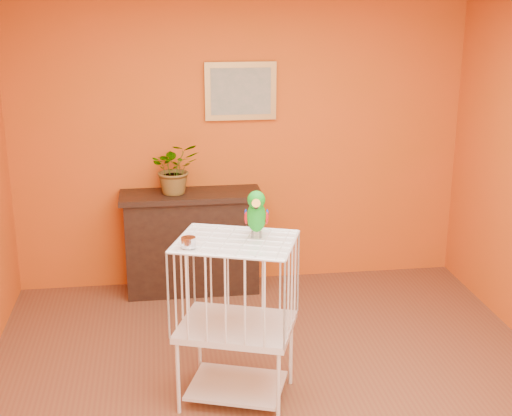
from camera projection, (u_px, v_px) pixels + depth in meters
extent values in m
plane|color=brown|center=(284.00, 412.00, 4.55)|extent=(4.50, 4.50, 0.00)
plane|color=#CB4A13|center=(241.00, 142.00, 6.30)|extent=(4.00, 0.00, 4.00)
cube|color=black|center=(192.00, 245.00, 6.29)|extent=(1.15, 0.38, 0.86)
cube|color=black|center=(191.00, 195.00, 6.16)|extent=(1.22, 0.44, 0.05)
cube|color=black|center=(193.00, 251.00, 6.13)|extent=(0.80, 0.02, 0.43)
cube|color=maroon|center=(165.00, 258.00, 6.24)|extent=(0.05, 0.17, 0.27)
cube|color=#334522|center=(174.00, 258.00, 6.25)|extent=(0.05, 0.17, 0.27)
cube|color=maroon|center=(184.00, 257.00, 6.26)|extent=(0.05, 0.17, 0.27)
cube|color=#334522|center=(195.00, 257.00, 6.28)|extent=(0.05, 0.17, 0.27)
cube|color=maroon|center=(206.00, 256.00, 6.29)|extent=(0.05, 0.17, 0.27)
imported|color=#26722D|center=(175.00, 174.00, 6.07)|extent=(0.46, 0.50, 0.35)
cube|color=#AA7C3C|center=(241.00, 91.00, 6.14)|extent=(0.62, 0.03, 0.50)
cube|color=gray|center=(241.00, 91.00, 6.12)|extent=(0.52, 0.01, 0.40)
cube|color=silver|center=(237.00, 386.00, 4.69)|extent=(0.73, 0.64, 0.02)
cube|color=silver|center=(236.00, 327.00, 4.57)|extent=(0.85, 0.75, 0.04)
cube|color=silver|center=(235.00, 242.00, 4.40)|extent=(0.85, 0.75, 0.01)
cylinder|color=silver|center=(178.00, 378.00, 4.48)|extent=(0.03, 0.03, 0.49)
cylinder|color=silver|center=(278.00, 389.00, 4.35)|extent=(0.03, 0.03, 0.49)
cylinder|color=silver|center=(200.00, 342.00, 4.94)|extent=(0.03, 0.03, 0.49)
cylinder|color=silver|center=(291.00, 351.00, 4.81)|extent=(0.03, 0.03, 0.49)
cylinder|color=silver|center=(189.00, 242.00, 4.27)|extent=(0.09, 0.09, 0.06)
cylinder|color=#59544C|center=(252.00, 235.00, 4.44)|extent=(0.01, 0.01, 0.05)
cylinder|color=#59544C|center=(260.00, 235.00, 4.44)|extent=(0.01, 0.01, 0.05)
ellipsoid|color=#068213|center=(256.00, 217.00, 4.41)|extent=(0.15, 0.19, 0.23)
ellipsoid|color=#068213|center=(256.00, 200.00, 4.34)|extent=(0.13, 0.13, 0.11)
cone|color=orange|center=(256.00, 204.00, 4.29)|extent=(0.06, 0.08, 0.07)
cone|color=black|center=(256.00, 207.00, 4.31)|extent=(0.03, 0.03, 0.03)
sphere|color=black|center=(250.00, 199.00, 4.32)|extent=(0.02, 0.02, 0.02)
sphere|color=black|center=(263.00, 199.00, 4.32)|extent=(0.02, 0.02, 0.02)
ellipsoid|color=#A50C0C|center=(246.00, 218.00, 4.42)|extent=(0.04, 0.07, 0.08)
ellipsoid|color=navy|center=(267.00, 218.00, 4.42)|extent=(0.04, 0.07, 0.08)
cone|color=#068213|center=(257.00, 225.00, 4.50)|extent=(0.09, 0.17, 0.12)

